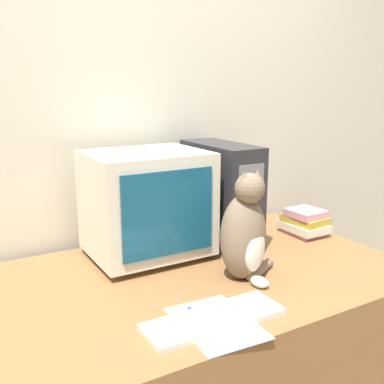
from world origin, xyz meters
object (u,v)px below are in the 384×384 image
at_px(computer_tower, 221,194).
at_px(book_stack, 305,222).
at_px(keyboard, 214,319).
at_px(crt_monitor, 147,204).
at_px(pen, 180,317).
at_px(cat, 245,233).

relative_size(computer_tower, book_stack, 2.09).
bearing_deg(book_stack, keyboard, -150.19).
distance_m(crt_monitor, computer_tower, 0.36).
distance_m(computer_tower, keyboard, 0.74).
xyz_separation_m(book_stack, pen, (-0.89, -0.40, -0.05)).
xyz_separation_m(computer_tower, keyboard, (-0.41, -0.58, -0.21)).
bearing_deg(computer_tower, crt_monitor, -179.86).
bearing_deg(pen, keyboard, -40.99).
bearing_deg(keyboard, computer_tower, 54.84).
bearing_deg(computer_tower, cat, -111.43).
bearing_deg(computer_tower, book_stack, -16.09).
bearing_deg(keyboard, pen, 139.01).
height_order(crt_monitor, keyboard, crt_monitor).
distance_m(crt_monitor, pen, 0.57).
relative_size(cat, book_stack, 1.91).
distance_m(book_stack, pen, 0.98).
height_order(book_stack, pen, book_stack).
bearing_deg(crt_monitor, pen, -104.36).
height_order(crt_monitor, pen, crt_monitor).
distance_m(crt_monitor, keyboard, 0.62).
height_order(computer_tower, pen, computer_tower).
relative_size(crt_monitor, cat, 1.13).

